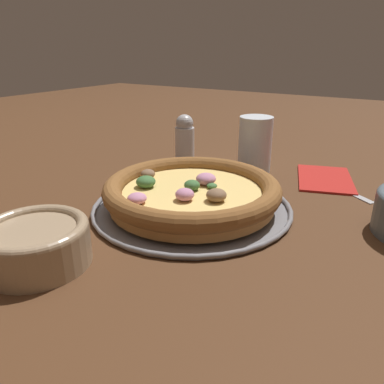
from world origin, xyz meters
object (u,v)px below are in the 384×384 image
pepper_shaker (185,138)px  fork (332,184)px  bowl_near (36,243)px  drinking_cup (255,144)px  napkin (325,178)px  pizza_tray (192,207)px  pizza (192,192)px

pepper_shaker → fork: bearing=92.4°
fork → pepper_shaker: bearing=39.0°
bowl_near → fork: bearing=152.9°
drinking_cup → napkin: drinking_cup is taller
pizza_tray → fork: size_ratio=2.10×
bowl_near → napkin: bearing=155.7°
pizza_tray → pizza: (0.00, -0.00, 0.03)m
drinking_cup → pizza: bearing=-1.6°
drinking_cup → fork: (0.00, 0.16, -0.05)m
drinking_cup → pepper_shaker: size_ratio=1.08×
bowl_near → napkin: bowl_near is taller
drinking_cup → fork: drinking_cup is taller
pizza_tray → pepper_shaker: bearing=-144.8°
fork → drinking_cup: bearing=36.1°
drinking_cup → napkin: size_ratio=0.63×
drinking_cup → fork: 0.17m
napkin → pizza: bearing=-29.9°
drinking_cup → fork: bearing=89.5°
pizza → drinking_cup: (-0.23, 0.01, 0.03)m
bowl_near → fork: size_ratio=0.84×
fork → pepper_shaker: pepper_shaker is taller
fork → pepper_shaker: 0.32m
drinking_cup → napkin: bearing=98.3°
pizza → bowl_near: 0.24m
pizza → pizza_tray: bearing=132.8°
pepper_shaker → pizza: bearing=35.1°
pizza → pepper_shaker: pepper_shaker is taller
fork → napkin: bearing=-13.9°
pizza → fork: (-0.23, 0.16, -0.03)m
pizza → drinking_cup: size_ratio=2.47×
pizza_tray → bowl_near: bowl_near is taller
napkin → pepper_shaker: size_ratio=1.70×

